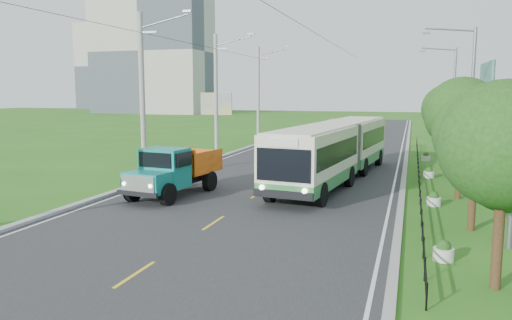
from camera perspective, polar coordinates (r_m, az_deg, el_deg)
The scene contains 29 objects.
ground at distance 20.35m, azimuth -4.87°, elevation -7.21°, with size 240.00×240.00×0.00m, color #296217.
road at distance 39.26m, azimuth 6.24°, elevation 0.05°, with size 14.00×120.00×0.02m, color #28282B.
curb_left at distance 41.24m, azimuth -3.62°, elevation 0.55°, with size 0.40×120.00×0.15m, color #9E9E99.
curb_right at distance 38.53m, azimuth 16.73°, elevation -0.32°, with size 0.30×120.00×0.10m, color #9E9E99.
edge_line_left at distance 41.05m, azimuth -2.90°, elevation 0.44°, with size 0.12×120.00×0.00m, color silver.
edge_line_right at distance 38.54m, azimuth 15.99°, elevation -0.33°, with size 0.12×120.00×0.00m, color silver.
centre_dash at distance 20.35m, azimuth -4.87°, elevation -7.16°, with size 0.12×2.20×0.00m, color yellow.
railing_right at distance 32.56m, azimuth 18.09°, elevation -1.36°, with size 0.04×40.00×0.60m, color black.
pole_near at distance 31.42m, azimuth -12.80°, elevation 7.29°, with size 3.51×0.32×10.00m.
pole_mid at distance 42.23m, azimuth -4.54°, elevation 7.54°, with size 3.51×0.32×10.00m.
pole_far at distance 53.55m, azimuth 0.30°, elevation 7.61°, with size 3.51×0.32×10.00m.
tree_front at distance 14.59m, azimuth 26.61°, elevation 0.91°, with size 3.36×3.41×5.60m.
tree_second at distance 20.53m, azimuth 23.96°, elevation 2.26°, with size 3.18×3.26×5.30m.
tree_third at distance 26.46m, azimuth 22.58°, elevation 4.44°, with size 3.60×3.62×6.00m.
tree_fourth at distance 32.45m, azimuth 21.62°, elevation 4.28°, with size 3.24×3.31×5.40m.
tree_fifth at distance 38.42m, azimuth 21.01°, elevation 5.17°, with size 3.48×3.52×5.80m.
tree_back at distance 44.41m, azimuth 20.53°, elevation 5.22°, with size 3.30×3.36×5.50m.
streetlight_mid at distance 32.33m, azimuth 23.15°, elevation 6.53°, with size 3.02×0.20×9.07m.
streetlight_far at distance 46.29m, azimuth 21.46°, elevation 6.81°, with size 3.02×0.20×9.07m.
planter_front at distance 16.96m, azimuth 20.65°, elevation -9.78°, with size 0.64×0.64×0.67m.
planter_near at distance 24.71m, azimuth 19.65°, elevation -4.29°, with size 0.64×0.64×0.67m.
planter_mid at distance 32.58m, azimuth 19.14°, elevation -1.43°, with size 0.64×0.64×0.67m.
planter_far at distance 40.50m, azimuth 18.83°, elevation 0.31°, with size 0.64×0.64×0.67m.
billboard_left at distance 45.50m, azimuth -4.56°, elevation 6.01°, with size 3.00×0.20×5.20m.
billboard_right at distance 38.48m, azimuth 24.79°, elevation 7.20°, with size 0.24×6.00×7.30m.
apartment_near at distance 129.65m, azimuth -11.72°, elevation 11.93°, with size 28.00×14.00×30.00m, color #B7B2A3.
apartment_far at distance 163.73m, azimuth -15.16°, elevation 10.22°, with size 24.00×14.00×26.00m, color #B7B2A3.
bus at distance 29.98m, azimuth 9.05°, elevation 1.48°, with size 4.76×17.56×3.35m.
dump_truck at distance 25.66m, azimuth -9.32°, elevation -0.91°, with size 3.02×6.22×2.51m.
Camera 1 is at (7.50, -18.18, 5.26)m, focal length 35.00 mm.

